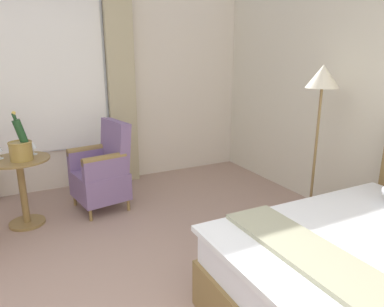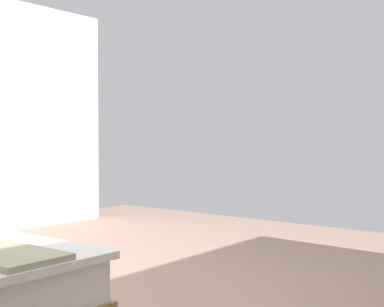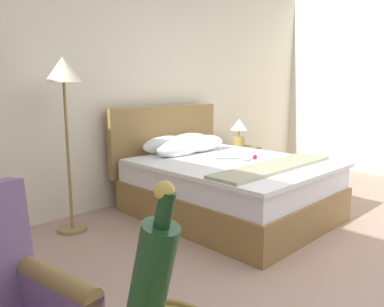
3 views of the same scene
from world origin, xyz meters
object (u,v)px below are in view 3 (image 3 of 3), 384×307
bedside_lamp (239,130)px  bed (224,183)px  nightstand (238,165)px  floor_lamp_brass (64,87)px

bedside_lamp → bed: bearing=-148.6°
nightstand → floor_lamp_brass: bearing=179.7°
bed → nightstand: bed is taller
bedside_lamp → floor_lamp_brass: size_ratio=0.24×
floor_lamp_brass → bedside_lamp: bearing=-0.3°
floor_lamp_brass → bed: bearing=-26.2°
bed → nightstand: size_ratio=3.86×
bed → floor_lamp_brass: size_ratio=1.25×
bed → nightstand: (1.12, 0.69, -0.08)m
bed → floor_lamp_brass: 1.89m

